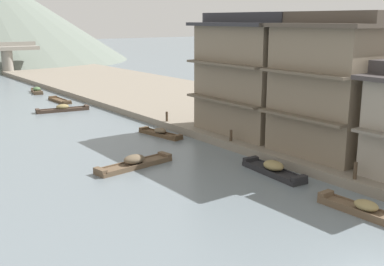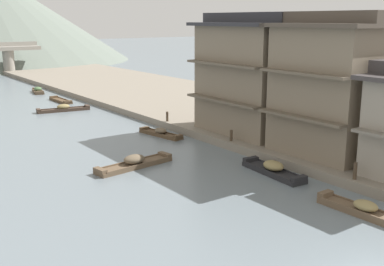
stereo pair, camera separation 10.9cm
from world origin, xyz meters
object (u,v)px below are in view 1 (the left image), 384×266
(house_waterfront_tall, at_px, (254,74))
(mooring_post_dock_mid, at_px, (231,136))
(mooring_post_dock_near, at_px, (355,171))
(boat_midriver_upstream, at_px, (37,91))
(boat_moored_second, at_px, (366,210))
(house_waterfront_second, at_px, (336,85))
(boat_moored_third, at_px, (63,109))
(mooring_post_dock_far, at_px, (167,116))
(boat_moored_nearest, at_px, (160,133))
(boat_midriver_drifting, at_px, (273,170))
(boat_moored_far, at_px, (134,163))
(boat_upstream_distant, at_px, (60,101))

(house_waterfront_tall, relative_size, mooring_post_dock_mid, 11.25)
(mooring_post_dock_near, bearing_deg, boat_midriver_upstream, 92.98)
(boat_moored_second, xyz_separation_m, house_waterfront_second, (6.17, 6.75, 4.62))
(boat_moored_second, height_order, boat_moored_third, boat_moored_second)
(mooring_post_dock_far, bearing_deg, boat_midriver_upstream, 95.08)
(boat_moored_nearest, bearing_deg, boat_midriver_drifting, -88.71)
(boat_moored_nearest, xyz_separation_m, boat_midriver_drifting, (0.27, -11.89, 0.07))
(boat_moored_nearest, bearing_deg, boat_moored_second, -91.99)
(boat_moored_third, xyz_separation_m, mooring_post_dock_far, (4.26, -12.26, 0.74))
(house_waterfront_tall, bearing_deg, boat_moored_far, -173.44)
(boat_moored_far, bearing_deg, boat_moored_third, 80.72)
(boat_moored_nearest, relative_size, boat_upstream_distant, 0.99)
(boat_moored_second, relative_size, house_waterfront_tall, 0.56)
(boat_moored_nearest, bearing_deg, mooring_post_dock_near, -83.20)
(boat_upstream_distant, bearing_deg, boat_midriver_upstream, 88.95)
(boat_moored_second, bearing_deg, boat_moored_nearest, 88.01)
(house_waterfront_second, bearing_deg, boat_midriver_upstream, 98.41)
(boat_midriver_drifting, bearing_deg, house_waterfront_second, -0.50)
(boat_midriver_drifting, height_order, house_waterfront_tall, house_waterfront_tall)
(mooring_post_dock_far, bearing_deg, boat_upstream_distant, 97.81)
(boat_moored_third, height_order, house_waterfront_second, house_waterfront_second)
(boat_moored_third, bearing_deg, boat_midriver_upstream, 81.74)
(boat_moored_third, distance_m, house_waterfront_second, 27.76)
(boat_moored_second, relative_size, mooring_post_dock_far, 6.00)
(house_waterfront_tall, bearing_deg, boat_midriver_drifting, -125.12)
(boat_moored_second, bearing_deg, mooring_post_dock_mid, 78.36)
(boat_midriver_drifting, relative_size, boat_midriver_upstream, 1.23)
(boat_moored_third, relative_size, house_waterfront_second, 0.59)
(boat_moored_far, relative_size, mooring_post_dock_near, 5.78)
(house_waterfront_second, xyz_separation_m, house_waterfront_tall, (-0.15, 7.30, -0.01))
(boat_moored_far, distance_m, boat_midriver_drifting, 8.40)
(mooring_post_dock_far, bearing_deg, mooring_post_dock_near, -90.00)
(house_waterfront_tall, xyz_separation_m, mooring_post_dock_near, (-3.43, -11.57, -3.83))
(boat_upstream_distant, distance_m, mooring_post_dock_near, 36.12)
(boat_moored_third, relative_size, mooring_post_dock_far, 6.41)
(boat_moored_second, distance_m, boat_moored_third, 33.01)
(house_waterfront_tall, height_order, mooring_post_dock_near, house_waterfront_tall)
(boat_midriver_drifting, bearing_deg, boat_moored_second, -97.70)
(boat_upstream_distant, relative_size, mooring_post_dock_mid, 5.63)
(boat_moored_third, height_order, mooring_post_dock_far, mooring_post_dock_far)
(boat_upstream_distant, relative_size, house_waterfront_second, 0.50)
(mooring_post_dock_mid, bearing_deg, boat_midriver_upstream, 93.87)
(mooring_post_dock_near, bearing_deg, house_waterfront_tall, 73.47)
(boat_moored_nearest, relative_size, boat_moored_far, 0.82)
(house_waterfront_tall, bearing_deg, mooring_post_dock_near, -106.53)
(boat_moored_second, bearing_deg, boat_moored_third, 92.91)
(boat_moored_third, distance_m, boat_moored_far, 20.46)
(boat_moored_second, height_order, mooring_post_dock_mid, mooring_post_dock_mid)
(house_waterfront_second, bearing_deg, mooring_post_dock_mid, 121.73)
(boat_moored_third, relative_size, house_waterfront_tall, 0.59)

